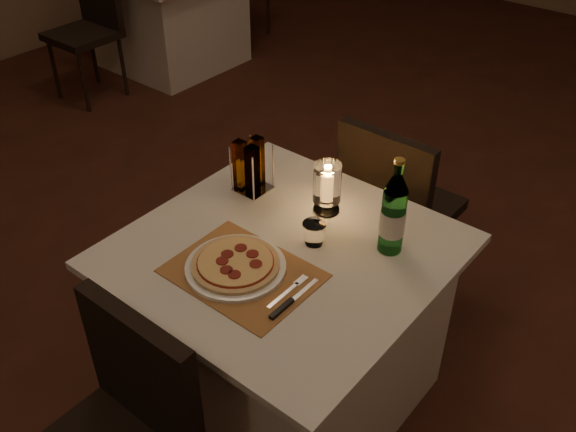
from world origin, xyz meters
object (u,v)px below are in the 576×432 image
Objects in this scene: main_table at (285,326)px; chair_near at (121,427)px; hurricane_candle at (327,185)px; tumbler at (314,233)px; neighbor_table_left at (170,17)px; plate at (236,267)px; chair_far at (393,200)px; pizza at (235,263)px; water_bottle at (393,215)px.

chair_near reaches higher than main_table.
hurricane_candle reaches higher than main_table.
chair_near is 11.19× the size of tumbler.
hurricane_candle is 3.30m from neighbor_table_left.
chair_near reaches higher than tumbler.
hurricane_candle is at bearing 114.29° from tumbler.
tumbler reaches higher than plate.
chair_near reaches higher than plate.
chair_near is at bearing -88.89° from hurricane_candle.
chair_far is 0.67m from tumbler.
chair_near is at bearing -94.29° from tumbler.
plate is at bearing -150.04° from pizza.
chair_far is 0.92m from pizza.
chair_near is at bearing -84.67° from pizza.
plate is at bearing -38.32° from neighbor_table_left.
chair_near reaches higher than pizza.
plate is (-0.05, 0.53, 0.20)m from chair_near.
main_table is 5.28× the size of hurricane_candle.
chair_near is at bearing -106.22° from water_bottle.
hurricane_candle is at bearing -92.36° from chair_far.
hurricane_candle reaches higher than chair_near.
pizza is (0.00, 0.00, 0.02)m from plate.
water_bottle is at bearing -8.30° from hurricane_candle.
main_table and neighbor_table_left have the same top height.
plate is at bearing -112.61° from tumbler.
neighbor_table_left is at bearing 148.07° from hurricane_candle.
plate is 3.98× the size of tumbler.
tumbler is 0.23× the size of water_bottle.
main_table is 3.12× the size of plate.
main_table is 12.44× the size of tumbler.
hurricane_candle is at bearing 94.17° from main_table.
water_bottle is at bearing 32.07° from tumbler.
neighbor_table_left is at bearing 141.68° from pizza.
hurricane_candle is at bearing 171.70° from water_bottle.
chair_near is 1.02m from water_bottle.
chair_far reaches higher than pizza.
pizza is 0.28× the size of neighbor_table_left.
neighbor_table_left is at bearing 141.68° from plate.
hurricane_candle is at bearing -31.93° from neighbor_table_left.
pizza is at bearing -129.00° from water_bottle.
chair_far is 2.62× the size of water_bottle.
chair_near is at bearing -84.65° from plate.
main_table is 1.11× the size of chair_near.
water_bottle reaches higher than neighbor_table_left.
chair_far is 2.81× the size of plate.
pizza reaches higher than plate.
plate reaches higher than neighbor_table_left.
chair_near is 1.00× the size of chair_far.
neighbor_table_left is (-2.77, 1.73, -0.48)m from hurricane_candle.
plate is (-0.05, -0.89, 0.20)m from chair_far.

